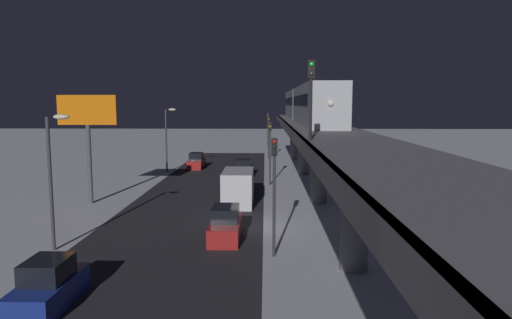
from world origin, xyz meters
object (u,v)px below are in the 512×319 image
at_px(commercial_billboard, 88,121).
at_px(traffic_light_mid, 270,144).
at_px(rail_signal, 311,86).
at_px(traffic_light_far, 269,131).
at_px(traffic_light_distant, 268,124).
at_px(subway_train, 306,104).
at_px(sedan_red_3, 244,170).
at_px(sedan_blue, 48,287).
at_px(sedan_red_2, 226,225).
at_px(traffic_light_near, 274,180).
at_px(box_truck, 239,186).
at_px(sedan_red, 196,162).

bearing_deg(commercial_billboard, traffic_light_mid, -149.20).
distance_m(rail_signal, traffic_light_far, 44.97).
xyz_separation_m(rail_signal, traffic_light_distant, (1.80, -66.61, -4.89)).
height_order(subway_train, sedan_red_3, subway_train).
distance_m(sedan_blue, sedan_red_3, 34.03).
height_order(sedan_red_2, traffic_light_far, traffic_light_far).
height_order(traffic_light_far, commercial_billboard, commercial_billboard).
distance_m(subway_train, commercial_billboard, 22.68).
bearing_deg(sedan_red_3, traffic_light_mid, -60.65).
distance_m(subway_train, traffic_light_near, 26.21).
distance_m(traffic_light_mid, traffic_light_distant, 43.91).
height_order(rail_signal, sedan_red_3, rail_signal).
bearing_deg(traffic_light_near, traffic_light_mid, -90.00).
height_order(sedan_blue, box_truck, box_truck).
xyz_separation_m(traffic_light_mid, traffic_light_far, (0.00, -21.95, 0.00)).
bearing_deg(traffic_light_near, traffic_light_distant, -90.00).
xyz_separation_m(traffic_light_mid, traffic_light_distant, (0.00, -43.91, 0.00)).
height_order(sedan_red_2, box_truck, box_truck).
xyz_separation_m(subway_train, box_truck, (6.63, 11.79, -6.80)).
relative_size(subway_train, traffic_light_far, 5.76).
bearing_deg(sedan_red_2, traffic_light_far, 85.91).
xyz_separation_m(traffic_light_near, commercial_billboard, (14.92, -13.06, 2.63)).
xyz_separation_m(subway_train, commercial_billboard, (18.85, 12.55, -1.32)).
distance_m(sedan_red_2, traffic_light_near, 5.60).
xyz_separation_m(sedan_red, traffic_light_near, (-9.30, 34.05, 3.41)).
height_order(sedan_red, traffic_light_mid, traffic_light_mid).
height_order(sedan_red, commercial_billboard, commercial_billboard).
relative_size(sedan_red_3, traffic_light_near, 0.68).
relative_size(sedan_red, traffic_light_distant, 0.70).
distance_m(box_truck, traffic_light_mid, 9.03).
relative_size(subway_train, traffic_light_mid, 5.76).
distance_m(rail_signal, commercial_billboard, 21.81).
bearing_deg(sedan_red_3, sedan_red, 132.68).
relative_size(box_truck, traffic_light_far, 1.16).
distance_m(sedan_red_3, commercial_billboard, 19.45).
bearing_deg(traffic_light_mid, rail_signal, 94.54).
height_order(sedan_blue, traffic_light_near, traffic_light_near).
xyz_separation_m(sedan_red_2, sedan_red_3, (0.00, -23.74, 0.00)).
relative_size(box_truck, commercial_billboard, 0.83).
height_order(rail_signal, commercial_billboard, rail_signal).
relative_size(sedan_red_2, sedan_blue, 1.13).
bearing_deg(traffic_light_far, sedan_red, 46.65).
bearing_deg(sedan_red_2, box_truck, 88.90).
distance_m(rail_signal, sedan_blue, 14.93).
bearing_deg(sedan_red_3, commercial_billboard, -130.54).
bearing_deg(traffic_light_distant, box_truck, 87.03).
relative_size(subway_train, rail_signal, 9.22).
distance_m(sedan_red, traffic_light_far, 13.97).
distance_m(traffic_light_mid, commercial_billboard, 17.57).
xyz_separation_m(sedan_red, traffic_light_far, (-9.30, -9.85, 3.41)).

